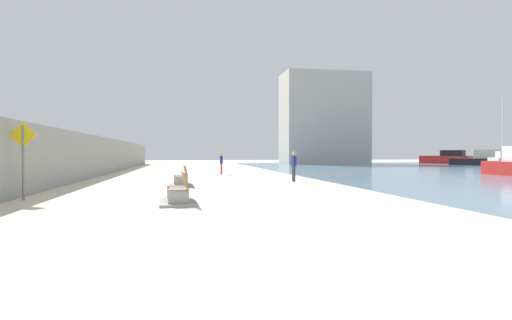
{
  "coord_description": "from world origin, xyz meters",
  "views": [
    {
      "loc": [
        -1.5,
        -8.43,
        1.55
      ],
      "look_at": [
        1.98,
        10.84,
        1.21
      ],
      "focal_mm": 27.65,
      "sensor_mm": 36.0,
      "label": 1
    }
  ],
  "objects": [
    {
      "name": "ground_plane",
      "position": [
        0.0,
        18.0,
        0.0
      ],
      "size": [
        120.0,
        120.0,
        0.0
      ],
      "primitive_type": "plane",
      "color": "beige"
    },
    {
      "name": "seawall",
      "position": [
        -7.5,
        18.0,
        1.34
      ],
      "size": [
        0.8,
        64.0,
        2.68
      ],
      "primitive_type": "cube",
      "color": "gray",
      "rests_on": "ground"
    },
    {
      "name": "bench_near",
      "position": [
        -1.7,
        3.94,
        0.23
      ],
      "size": [
        1.22,
        2.16,
        0.98
      ],
      "color": "gray",
      "rests_on": "ground"
    },
    {
      "name": "bench_far",
      "position": [
        -1.69,
        10.44,
        0.23
      ],
      "size": [
        1.2,
        2.15,
        0.98
      ],
      "color": "gray",
      "rests_on": "ground"
    },
    {
      "name": "person_walking",
      "position": [
        4.32,
        12.25,
        0.95
      ],
      "size": [
        0.24,
        0.52,
        1.64
      ],
      "color": "#333338",
      "rests_on": "ground"
    },
    {
      "name": "person_standing",
      "position": [
        1.08,
        19.98,
        0.92
      ],
      "size": [
        0.24,
        0.52,
        1.59
      ],
      "color": "#B22D33",
      "rests_on": "ground"
    },
    {
      "name": "boat_nearest",
      "position": [
        36.06,
        43.13,
        0.78
      ],
      "size": [
        5.46,
        6.9,
        1.94
      ],
      "color": "red",
      "rests_on": "water_bay"
    },
    {
      "name": "boat_far_left",
      "position": [
        29.02,
        25.01,
        0.73
      ],
      "size": [
        3.94,
        5.1,
        6.87
      ],
      "color": "beige",
      "rests_on": "water_bay"
    },
    {
      "name": "boat_distant",
      "position": [
        34.26,
        33.86,
        0.74
      ],
      "size": [
        4.99,
        6.93,
        1.94
      ],
      "color": "black",
      "rests_on": "water_bay"
    },
    {
      "name": "pedestrian_sign",
      "position": [
        -6.72,
        5.6,
        1.6
      ],
      "size": [
        0.85,
        0.08,
        2.57
      ],
      "color": "slate",
      "rests_on": "ground"
    },
    {
      "name": "harbor_building",
      "position": [
        18.3,
        46.0,
        6.5
      ],
      "size": [
        12.0,
        6.0,
        12.99
      ],
      "primitive_type": "cube",
      "color": "#ADAAA3",
      "rests_on": "ground"
    }
  ]
}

